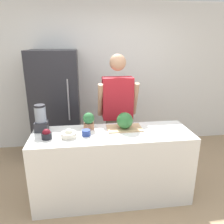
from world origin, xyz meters
TOP-DOWN VIEW (x-y plane):
  - ground_plane at (0.00, 0.00)m, footprint 14.00×14.00m
  - wall_back at (0.00, 1.96)m, footprint 8.00×0.06m
  - counter_island at (0.00, 0.31)m, footprint 1.90×0.63m
  - refrigerator at (-0.78, 1.55)m, footprint 0.75×0.75m
  - person at (0.16, 0.94)m, footprint 0.57×0.27m
  - cutting_board at (0.17, 0.42)m, footprint 0.43×0.27m
  - watermelon at (0.17, 0.41)m, footprint 0.20×0.20m
  - bowl_cherries at (-0.75, 0.24)m, footprint 0.11×0.11m
  - bowl_cream at (-0.50, 0.26)m, footprint 0.18×0.18m
  - bowl_small_blue at (-0.31, 0.28)m, footprint 0.10×0.10m
  - blender at (-0.84, 0.48)m, footprint 0.15×0.15m
  - potted_plant at (-0.27, 0.48)m, footprint 0.14×0.14m

SIDE VIEW (x-z plane):
  - ground_plane at x=0.00m, z-range 0.00..0.00m
  - counter_island at x=0.00m, z-range 0.00..0.88m
  - cutting_board at x=0.17m, z-range 0.88..0.90m
  - refrigerator at x=-0.78m, z-range 0.00..1.80m
  - person at x=0.16m, z-range 0.03..1.79m
  - bowl_small_blue at x=-0.31m, z-range 0.88..0.95m
  - bowl_cream at x=-0.50m, z-range 0.87..0.97m
  - bowl_cherries at x=-0.75m, z-range 0.88..0.99m
  - potted_plant at x=-0.27m, z-range 0.89..1.10m
  - watermelon at x=0.17m, z-range 0.90..1.10m
  - blender at x=-0.84m, z-range 0.87..1.20m
  - wall_back at x=0.00m, z-range 0.00..2.60m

